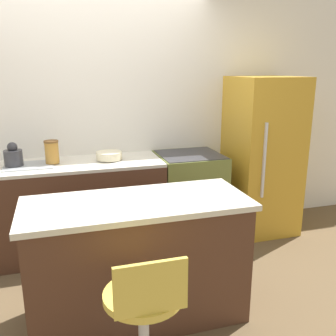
% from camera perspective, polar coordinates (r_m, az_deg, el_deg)
% --- Properties ---
extents(ground_plane, '(14.00, 14.00, 0.00)m').
position_cam_1_polar(ground_plane, '(3.72, -9.90, -13.97)').
color(ground_plane, brown).
extents(wall_back, '(8.00, 0.06, 2.60)m').
position_cam_1_polar(wall_back, '(3.96, -11.97, 7.65)').
color(wall_back, white).
rests_on(wall_back, ground_plane).
extents(back_counter, '(1.84, 0.63, 0.92)m').
position_cam_1_polar(back_counter, '(3.82, -14.98, -5.94)').
color(back_counter, '#4C2D1E').
rests_on(back_counter, ground_plane).
extents(kitchen_island, '(1.56, 0.65, 0.91)m').
position_cam_1_polar(kitchen_island, '(2.77, -4.58, -13.83)').
color(kitchen_island, '#4C2D1E').
rests_on(kitchen_island, ground_plane).
extents(oven_range, '(0.66, 0.64, 0.92)m').
position_cam_1_polar(oven_range, '(4.03, 3.26, -4.24)').
color(oven_range, olive).
rests_on(oven_range, ground_plane).
extents(refrigerator, '(0.68, 0.72, 1.70)m').
position_cam_1_polar(refrigerator, '(4.24, 14.11, 1.81)').
color(refrigerator, gold).
rests_on(refrigerator, ground_plane).
extents(stool_chair, '(0.43, 0.43, 0.90)m').
position_cam_1_polar(stool_chair, '(2.20, -3.57, -22.56)').
color(stool_chair, '#B7B7BC').
rests_on(stool_chair, ground_plane).
extents(kettle, '(0.17, 0.17, 0.22)m').
position_cam_1_polar(kettle, '(3.70, -22.52, 1.67)').
color(kettle, '#333338').
rests_on(kettle, back_counter).
extents(mixing_bowl, '(0.25, 0.25, 0.07)m').
position_cam_1_polar(mixing_bowl, '(3.72, -8.97, 1.89)').
color(mixing_bowl, beige).
rests_on(mixing_bowl, back_counter).
extents(canister_jar, '(0.13, 0.13, 0.22)m').
position_cam_1_polar(canister_jar, '(3.67, -17.28, 2.37)').
color(canister_jar, '#B77F33').
rests_on(canister_jar, back_counter).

